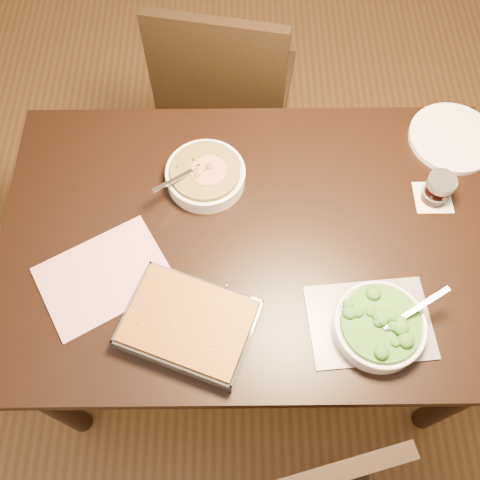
{
  "coord_description": "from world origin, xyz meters",
  "views": [
    {
      "loc": [
        -0.05,
        -0.68,
        2.04
      ],
      "look_at": [
        -0.04,
        -0.04,
        0.8
      ],
      "focal_mm": 40.0,
      "sensor_mm": 36.0,
      "label": 1
    }
  ],
  "objects_px": {
    "table": "(254,251)",
    "baking_dish": "(189,324)",
    "broccoli_bowl": "(379,326)",
    "dinner_plate": "(453,138)",
    "wine_tumbler": "(438,188)",
    "chair_far": "(225,92)",
    "stew_bowl": "(206,175)"
  },
  "relations": [
    {
      "from": "broccoli_bowl",
      "to": "dinner_plate",
      "type": "xyz_separation_m",
      "value": [
        0.3,
        0.59,
        -0.02
      ]
    },
    {
      "from": "table",
      "to": "broccoli_bowl",
      "type": "height_order",
      "value": "broccoli_bowl"
    },
    {
      "from": "stew_bowl",
      "to": "chair_far",
      "type": "height_order",
      "value": "chair_far"
    },
    {
      "from": "wine_tumbler",
      "to": "chair_far",
      "type": "height_order",
      "value": "chair_far"
    },
    {
      "from": "dinner_plate",
      "to": "broccoli_bowl",
      "type": "bearing_deg",
      "value": -117.08
    },
    {
      "from": "broccoli_bowl",
      "to": "chair_far",
      "type": "xyz_separation_m",
      "value": [
        -0.39,
        0.98,
        -0.24
      ]
    },
    {
      "from": "table",
      "to": "chair_far",
      "type": "distance_m",
      "value": 0.73
    },
    {
      "from": "broccoli_bowl",
      "to": "baking_dish",
      "type": "bearing_deg",
      "value": 178.7
    },
    {
      "from": "stew_bowl",
      "to": "chair_far",
      "type": "bearing_deg",
      "value": 84.84
    },
    {
      "from": "broccoli_bowl",
      "to": "wine_tumbler",
      "type": "bearing_deg",
      "value": 61.59
    },
    {
      "from": "table",
      "to": "dinner_plate",
      "type": "bearing_deg",
      "value": 28.22
    },
    {
      "from": "baking_dish",
      "to": "chair_far",
      "type": "bearing_deg",
      "value": 106.18
    },
    {
      "from": "table",
      "to": "baking_dish",
      "type": "xyz_separation_m",
      "value": [
        -0.17,
        -0.26,
        0.12
      ]
    },
    {
      "from": "table",
      "to": "dinner_plate",
      "type": "distance_m",
      "value": 0.69
    },
    {
      "from": "wine_tumbler",
      "to": "chair_far",
      "type": "distance_m",
      "value": 0.88
    },
    {
      "from": "stew_bowl",
      "to": "broccoli_bowl",
      "type": "relative_size",
      "value": 0.93
    },
    {
      "from": "broccoli_bowl",
      "to": "dinner_plate",
      "type": "relative_size",
      "value": 0.94
    },
    {
      "from": "table",
      "to": "baking_dish",
      "type": "relative_size",
      "value": 3.76
    },
    {
      "from": "stew_bowl",
      "to": "wine_tumbler",
      "type": "height_order",
      "value": "wine_tumbler"
    },
    {
      "from": "wine_tumbler",
      "to": "dinner_plate",
      "type": "relative_size",
      "value": 0.34
    },
    {
      "from": "wine_tumbler",
      "to": "dinner_plate",
      "type": "distance_m",
      "value": 0.23
    },
    {
      "from": "chair_far",
      "to": "broccoli_bowl",
      "type": "bearing_deg",
      "value": 122.59
    },
    {
      "from": "baking_dish",
      "to": "chair_far",
      "type": "relative_size",
      "value": 0.39
    },
    {
      "from": "table",
      "to": "baking_dish",
      "type": "distance_m",
      "value": 0.33
    },
    {
      "from": "dinner_plate",
      "to": "baking_dish",
      "type": "bearing_deg",
      "value": -142.99
    },
    {
      "from": "table",
      "to": "baking_dish",
      "type": "bearing_deg",
      "value": -123.31
    },
    {
      "from": "broccoli_bowl",
      "to": "wine_tumbler",
      "type": "distance_m",
      "value": 0.44
    },
    {
      "from": "broccoli_bowl",
      "to": "wine_tumbler",
      "type": "height_order",
      "value": "wine_tumbler"
    },
    {
      "from": "table",
      "to": "wine_tumbler",
      "type": "distance_m",
      "value": 0.54
    },
    {
      "from": "baking_dish",
      "to": "wine_tumbler",
      "type": "distance_m",
      "value": 0.77
    },
    {
      "from": "baking_dish",
      "to": "wine_tumbler",
      "type": "bearing_deg",
      "value": 49.94
    },
    {
      "from": "table",
      "to": "broccoli_bowl",
      "type": "relative_size",
      "value": 5.72
    }
  ]
}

